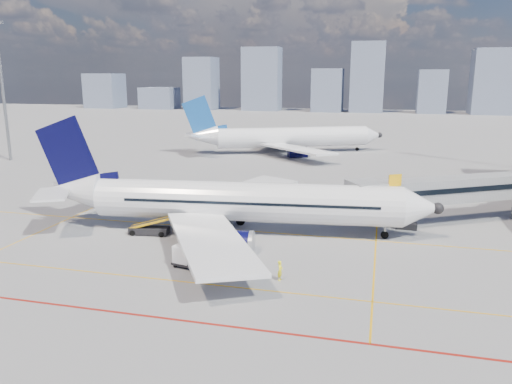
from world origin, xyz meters
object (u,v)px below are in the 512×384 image
main_aircraft (229,202)px  cargo_dolly (192,256)px  ramp_worker (280,270)px  second_aircraft (284,137)px  belt_loader (150,229)px  baggage_tug (225,254)px

main_aircraft → cargo_dolly: size_ratio=11.26×
main_aircraft → ramp_worker: main_aircraft is taller
second_aircraft → ramp_worker: 67.54m
cargo_dolly → belt_loader: belt_loader is taller
belt_loader → baggage_tug: bearing=-34.5°
ramp_worker → second_aircraft: bearing=18.0°
belt_loader → ramp_worker: bearing=-33.9°
ramp_worker → belt_loader: bearing=68.7°
belt_loader → ramp_worker: size_ratio=3.58×
main_aircraft → second_aircraft: (-5.02, 55.25, -0.00)m
cargo_dolly → belt_loader: 10.60m
second_aircraft → cargo_dolly: (5.00, -65.54, -2.18)m
second_aircraft → baggage_tug: (7.22, -63.46, -2.55)m
second_aircraft → cargo_dolly: size_ratio=10.94×
main_aircraft → cargo_dolly: 10.52m
baggage_tug → ramp_worker: ramp_worker is taller
second_aircraft → ramp_worker: size_ratio=24.82×
main_aircraft → ramp_worker: 13.65m
baggage_tug → belt_loader: bearing=128.7°
baggage_tug → ramp_worker: (5.45, -2.83, 0.14)m
second_aircraft → cargo_dolly: 65.76m
second_aircraft → cargo_dolly: bearing=-109.9°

